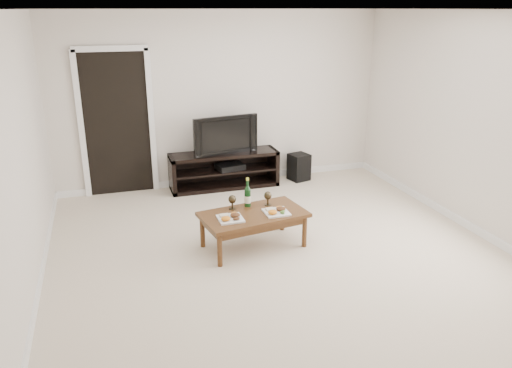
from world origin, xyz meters
The scene contains 14 objects.
floor centered at (0.00, 0.00, 0.00)m, with size 5.50×5.50×0.00m, color beige.
back_wall centered at (0.00, 2.77, 1.30)m, with size 5.00×0.04×2.60m, color silver.
ceiling centered at (0.00, 0.00, 2.62)m, with size 5.00×5.50×0.04m, color white.
doorway centered at (-1.55, 2.73, 1.02)m, with size 0.90×0.02×2.05m, color black.
media_console centered at (-0.04, 2.50, 0.28)m, with size 1.65×0.45×0.55m, color black.
television centered at (-0.04, 2.50, 0.84)m, with size 1.00×0.13×0.58m, color black.
av_receiver centered at (0.05, 2.48, 0.33)m, with size 0.40×0.30×0.08m, color black.
subwoofer centered at (1.18, 2.48, 0.21)m, with size 0.28×0.28×0.42m, color black.
coffee_table centered at (-0.21, 0.41, 0.21)m, with size 1.17×0.64×0.42m, color #542F17.
plate_left centered at (-0.51, 0.31, 0.45)m, with size 0.27×0.27×0.07m, color white.
plate_right centered at (0.03, 0.33, 0.45)m, with size 0.27×0.27×0.07m, color white.
wine_bottle centered at (-0.22, 0.63, 0.59)m, with size 0.07×0.07×0.35m, color #0E3313.
goblet_left centered at (-0.41, 0.59, 0.51)m, with size 0.09×0.09×0.17m, color #342C1C, non-canonical shape.
goblet_right centered at (0.02, 0.59, 0.51)m, with size 0.09×0.09×0.17m, color #342C1C, non-canonical shape.
Camera 1 is at (-1.74, -4.57, 2.61)m, focal length 35.00 mm.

